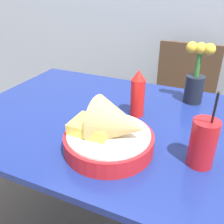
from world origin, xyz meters
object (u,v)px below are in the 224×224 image
at_px(chair_far_window, 182,99).
at_px(drink_cup, 203,144).
at_px(flower_vase, 196,77).
at_px(ketchup_bottle, 138,94).
at_px(food_basket, 112,134).

relative_size(chair_far_window, drink_cup, 3.46).
bearing_deg(drink_cup, flower_vase, 100.90).
bearing_deg(drink_cup, chair_far_window, 101.52).
distance_m(chair_far_window, drink_cup, 1.00).
distance_m(drink_cup, flower_vase, 0.45).
bearing_deg(ketchup_bottle, chair_far_window, 83.31).
relative_size(chair_far_window, food_basket, 3.02).
distance_m(food_basket, ketchup_bottle, 0.27).
relative_size(food_basket, ketchup_bottle, 1.50).
bearing_deg(drink_cup, ketchup_bottle, 141.67).
relative_size(chair_far_window, flower_vase, 3.27).
bearing_deg(flower_vase, drink_cup, -79.10).
xyz_separation_m(ketchup_bottle, drink_cup, (0.27, -0.22, -0.02)).
bearing_deg(ketchup_bottle, drink_cup, -38.33).
bearing_deg(ketchup_bottle, flower_vase, 49.26).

